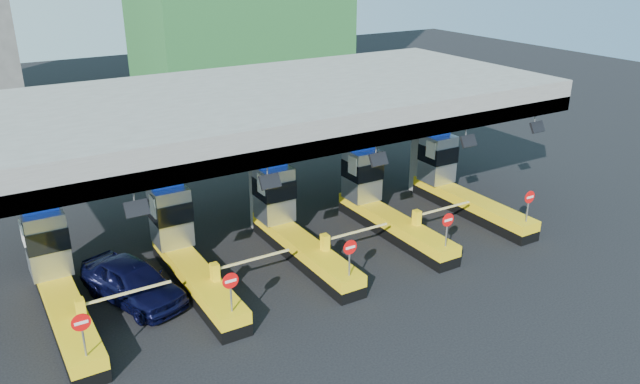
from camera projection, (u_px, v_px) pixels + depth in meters
ground at (293, 252)px, 28.59m from camera, size 120.00×120.00×0.00m
toll_canopy at (261, 108)px, 28.61m from camera, size 28.00×12.09×7.00m
toll_lane_far_left at (57, 279)px, 23.50m from camera, size 4.43×8.00×4.16m
toll_lane_left at (184, 248)px, 25.90m from camera, size 4.43×8.00×4.16m
toll_lane_center at (290, 222)px, 28.30m from camera, size 4.43×8.00×4.16m
toll_lane_right at (379, 201)px, 30.69m from camera, size 4.43×8.00×4.16m
toll_lane_far_right at (455, 182)px, 33.09m from camera, size 4.43×8.00×4.16m
van at (133, 281)px, 24.41m from camera, size 3.59×5.39×1.70m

